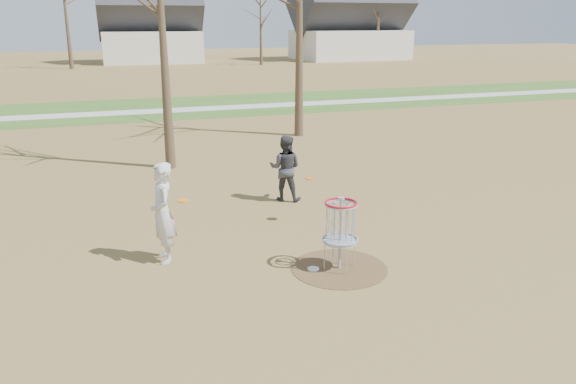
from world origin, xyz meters
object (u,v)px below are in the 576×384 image
object	(u,v)px
disc_grounded	(313,269)
disc_golf_basket	(340,222)
player_standing	(163,213)
player_throwing	(285,168)

from	to	relation	value
disc_grounded	disc_golf_basket	size ratio (longest dim) A/B	0.16
player_standing	disc_grounded	size ratio (longest dim) A/B	8.78
player_standing	player_throwing	distance (m)	4.43
disc_grounded	disc_golf_basket	world-z (taller)	disc_golf_basket
player_standing	disc_grounded	distance (m)	3.00
disc_grounded	disc_golf_basket	bearing A→B (deg)	-10.84
player_standing	disc_golf_basket	size ratio (longest dim) A/B	1.43
disc_grounded	disc_golf_basket	xyz separation A→B (m)	(0.48, -0.09, 0.89)
player_standing	disc_grounded	world-z (taller)	player_standing
disc_grounded	player_standing	bearing A→B (deg)	152.84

